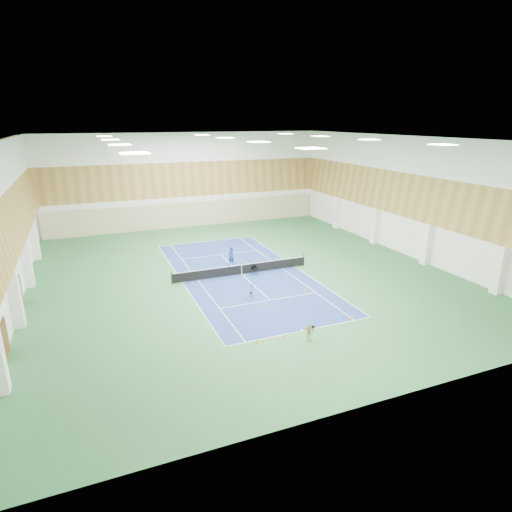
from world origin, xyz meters
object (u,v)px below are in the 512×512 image
(tennis_net, at_px, (242,269))
(child_court, at_px, (252,290))
(child_apron, at_px, (309,332))
(ball_cart, at_px, (254,271))
(coach, at_px, (231,256))

(tennis_net, relative_size, child_court, 10.94)
(child_apron, distance_m, ball_cart, 12.59)
(ball_cart, bearing_deg, coach, 96.12)
(coach, height_order, ball_cart, coach)
(tennis_net, relative_size, coach, 6.77)
(tennis_net, height_order, ball_cart, tennis_net)
(tennis_net, distance_m, coach, 2.82)
(child_court, bearing_deg, ball_cart, 48.56)
(tennis_net, xyz_separation_m, child_apron, (-0.27, -13.12, 0.04))
(child_apron, xyz_separation_m, ball_cart, (1.29, 12.52, -0.19))
(coach, xyz_separation_m, ball_cart, (1.07, -3.39, -0.54))
(coach, relative_size, ball_cart, 2.32)
(tennis_net, distance_m, ball_cart, 1.19)
(tennis_net, xyz_separation_m, coach, (-0.05, 2.79, 0.40))
(child_court, relative_size, ball_cart, 1.44)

